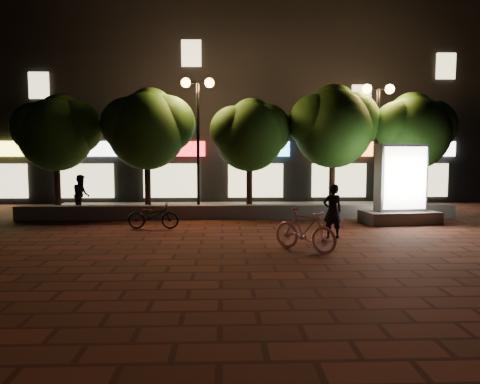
{
  "coord_description": "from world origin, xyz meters",
  "views": [
    {
      "loc": [
        -0.49,
        -12.12,
        2.39
      ],
      "look_at": [
        -0.01,
        1.5,
        1.2
      ],
      "focal_mm": 33.27,
      "sensor_mm": 36.0,
      "label": 1
    }
  ],
  "objects_px": {
    "tree_right": "(334,123)",
    "street_lamp_right": "(378,115)",
    "scooter_parked": "(153,216)",
    "pedestrian": "(81,194)",
    "tree_far_left": "(58,130)",
    "tree_far_right": "(413,129)",
    "street_lamp_left": "(198,111)",
    "ad_kiosk": "(400,191)",
    "scooter_pink": "(305,230)",
    "tree_left": "(148,126)",
    "rider": "(332,211)",
    "tree_mid": "(251,132)"
  },
  "relations": [
    {
      "from": "tree_left",
      "to": "pedestrian",
      "type": "height_order",
      "value": "tree_left"
    },
    {
      "from": "tree_left",
      "to": "tree_right",
      "type": "distance_m",
      "value": 7.3
    },
    {
      "from": "tree_far_right",
      "to": "tree_right",
      "type": "bearing_deg",
      "value": 180.0
    },
    {
      "from": "tree_far_left",
      "to": "scooter_parked",
      "type": "distance_m",
      "value": 6.2
    },
    {
      "from": "tree_far_left",
      "to": "street_lamp_left",
      "type": "height_order",
      "value": "street_lamp_left"
    },
    {
      "from": "tree_left",
      "to": "rider",
      "type": "relative_size",
      "value": 3.18
    },
    {
      "from": "tree_right",
      "to": "street_lamp_right",
      "type": "bearing_deg",
      "value": -9.1
    },
    {
      "from": "street_lamp_left",
      "to": "rider",
      "type": "relative_size",
      "value": 3.37
    },
    {
      "from": "tree_mid",
      "to": "scooter_pink",
      "type": "height_order",
      "value": "tree_mid"
    },
    {
      "from": "tree_right",
      "to": "scooter_parked",
      "type": "relative_size",
      "value": 3.15
    },
    {
      "from": "tree_right",
      "to": "tree_mid",
      "type": "bearing_deg",
      "value": -180.0
    },
    {
      "from": "street_lamp_right",
      "to": "scooter_parked",
      "type": "relative_size",
      "value": 3.09
    },
    {
      "from": "tree_far_left",
      "to": "tree_far_right",
      "type": "height_order",
      "value": "tree_far_right"
    },
    {
      "from": "tree_left",
      "to": "scooter_parked",
      "type": "xyz_separation_m",
      "value": [
        0.7,
        -3.54,
        -3.02
      ]
    },
    {
      "from": "tree_far_right",
      "to": "ad_kiosk",
      "type": "distance_m",
      "value": 3.83
    },
    {
      "from": "street_lamp_left",
      "to": "rider",
      "type": "xyz_separation_m",
      "value": [
        4.06,
        -5.01,
        -3.26
      ]
    },
    {
      "from": "tree_far_left",
      "to": "tree_mid",
      "type": "bearing_deg",
      "value": -0.0
    },
    {
      "from": "tree_far_left",
      "to": "tree_left",
      "type": "bearing_deg",
      "value": 0.0
    },
    {
      "from": "street_lamp_left",
      "to": "ad_kiosk",
      "type": "relative_size",
      "value": 1.91
    },
    {
      "from": "tree_mid",
      "to": "scooter_pink",
      "type": "relative_size",
      "value": 2.58
    },
    {
      "from": "tree_right",
      "to": "tree_far_right",
      "type": "relative_size",
      "value": 1.06
    },
    {
      "from": "tree_far_right",
      "to": "street_lamp_left",
      "type": "height_order",
      "value": "street_lamp_left"
    },
    {
      "from": "tree_left",
      "to": "ad_kiosk",
      "type": "height_order",
      "value": "tree_left"
    },
    {
      "from": "street_lamp_right",
      "to": "scooter_pink",
      "type": "bearing_deg",
      "value": -121.19
    },
    {
      "from": "ad_kiosk",
      "to": "pedestrian",
      "type": "relative_size",
      "value": 1.8
    },
    {
      "from": "tree_far_right",
      "to": "pedestrian",
      "type": "xyz_separation_m",
      "value": [
        -13.01,
        -0.5,
        -2.54
      ]
    },
    {
      "from": "ad_kiosk",
      "to": "pedestrian",
      "type": "xyz_separation_m",
      "value": [
        -11.48,
        2.18,
        -0.26
      ]
    },
    {
      "from": "street_lamp_left",
      "to": "tree_far_left",
      "type": "bearing_deg",
      "value": 177.24
    },
    {
      "from": "tree_right",
      "to": "scooter_parked",
      "type": "distance_m",
      "value": 8.12
    },
    {
      "from": "tree_right",
      "to": "rider",
      "type": "distance_m",
      "value": 6.11
    },
    {
      "from": "tree_far_left",
      "to": "tree_right",
      "type": "bearing_deg",
      "value": 0.0
    },
    {
      "from": "scooter_parked",
      "to": "street_lamp_right",
      "type": "bearing_deg",
      "value": -66.6
    },
    {
      "from": "tree_left",
      "to": "tree_mid",
      "type": "bearing_deg",
      "value": -0.0
    },
    {
      "from": "ad_kiosk",
      "to": "scooter_parked",
      "type": "distance_m",
      "value": 8.34
    },
    {
      "from": "rider",
      "to": "tree_far_right",
      "type": "bearing_deg",
      "value": -138.8
    },
    {
      "from": "tree_far_right",
      "to": "pedestrian",
      "type": "relative_size",
      "value": 3.16
    },
    {
      "from": "ad_kiosk",
      "to": "rider",
      "type": "xyz_separation_m",
      "value": [
        -2.96,
        -2.6,
        -0.33
      ]
    },
    {
      "from": "tree_far_right",
      "to": "ad_kiosk",
      "type": "xyz_separation_m",
      "value": [
        -1.53,
        -2.68,
        -2.27
      ]
    },
    {
      "from": "pedestrian",
      "to": "street_lamp_right",
      "type": "bearing_deg",
      "value": -117.79
    },
    {
      "from": "street_lamp_right",
      "to": "tree_far_left",
      "type": "bearing_deg",
      "value": 178.79
    },
    {
      "from": "tree_far_right",
      "to": "scooter_pink",
      "type": "distance_m",
      "value": 9.32
    },
    {
      "from": "tree_right",
      "to": "tree_far_right",
      "type": "xyz_separation_m",
      "value": [
        3.2,
        -0.0,
        -0.2
      ]
    },
    {
      "from": "tree_far_left",
      "to": "pedestrian",
      "type": "distance_m",
      "value": 2.7
    },
    {
      "from": "rider",
      "to": "pedestrian",
      "type": "height_order",
      "value": "pedestrian"
    },
    {
      "from": "tree_far_right",
      "to": "tree_far_left",
      "type": "bearing_deg",
      "value": -180.0
    },
    {
      "from": "tree_left",
      "to": "tree_mid",
      "type": "distance_m",
      "value": 4.0
    },
    {
      "from": "tree_mid",
      "to": "tree_right",
      "type": "relative_size",
      "value": 0.89
    },
    {
      "from": "ad_kiosk",
      "to": "scooter_pink",
      "type": "relative_size",
      "value": 1.55
    },
    {
      "from": "tree_far_left",
      "to": "street_lamp_left",
      "type": "distance_m",
      "value": 5.5
    },
    {
      "from": "scooter_parked",
      "to": "pedestrian",
      "type": "relative_size",
      "value": 1.07
    }
  ]
}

